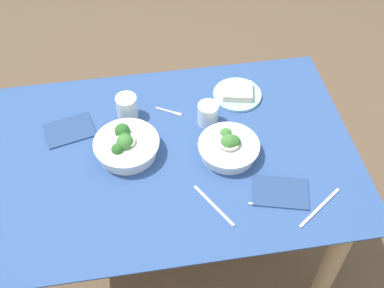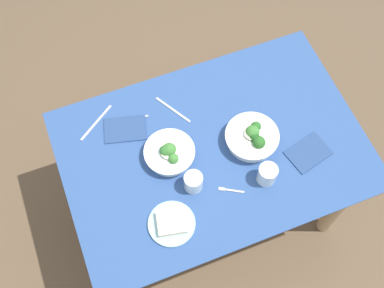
% 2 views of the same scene
% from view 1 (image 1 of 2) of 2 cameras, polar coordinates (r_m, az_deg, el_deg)
% --- Properties ---
extents(ground_plane, '(6.00, 6.00, 0.00)m').
position_cam_1_polar(ground_plane, '(2.32, -1.58, -12.50)').
color(ground_plane, brown).
extents(dining_table, '(1.29, 0.87, 0.72)m').
position_cam_1_polar(dining_table, '(1.81, -1.98, -3.43)').
color(dining_table, '#2D4C84').
rests_on(dining_table, ground_plane).
extents(broccoli_bowl_far, '(0.23, 0.23, 0.10)m').
position_cam_1_polar(broccoli_bowl_far, '(1.70, -7.74, -0.19)').
color(broccoli_bowl_far, white).
rests_on(broccoli_bowl_far, dining_table).
extents(broccoli_bowl_near, '(0.22, 0.22, 0.09)m').
position_cam_1_polar(broccoli_bowl_near, '(1.69, 4.34, -0.37)').
color(broccoli_bowl_near, white).
rests_on(broccoli_bowl_near, dining_table).
extents(bread_side_plate, '(0.19, 0.19, 0.04)m').
position_cam_1_polar(bread_side_plate, '(1.91, 5.35, 5.97)').
color(bread_side_plate, '#99C6D1').
rests_on(bread_side_plate, dining_table).
extents(water_glass_center, '(0.08, 0.08, 0.09)m').
position_cam_1_polar(water_glass_center, '(1.78, 1.89, 3.56)').
color(water_glass_center, silver).
rests_on(water_glass_center, dining_table).
extents(water_glass_side, '(0.08, 0.08, 0.09)m').
position_cam_1_polar(water_glass_side, '(1.82, -7.66, 4.34)').
color(water_glass_side, silver).
rests_on(water_glass_side, dining_table).
extents(fork_by_far_bowl, '(0.10, 0.03, 0.00)m').
position_cam_1_polar(fork_by_far_bowl, '(1.60, 8.73, -7.06)').
color(fork_by_far_bowl, '#B7B7BC').
rests_on(fork_by_far_bowl, dining_table).
extents(fork_by_near_bowl, '(0.10, 0.06, 0.00)m').
position_cam_1_polar(fork_by_near_bowl, '(1.85, -2.61, 3.81)').
color(fork_by_near_bowl, '#B7B7BC').
rests_on(fork_by_near_bowl, dining_table).
extents(table_knife_left, '(0.18, 0.13, 0.00)m').
position_cam_1_polar(table_knife_left, '(1.63, 14.81, -7.22)').
color(table_knife_left, '#B7B7BC').
rests_on(table_knife_left, dining_table).
extents(table_knife_right, '(0.11, 0.17, 0.00)m').
position_cam_1_polar(table_knife_right, '(1.58, 2.57, -7.24)').
color(table_knife_right, '#B7B7BC').
rests_on(table_knife_right, dining_table).
extents(napkin_folded_upper, '(0.20, 0.17, 0.01)m').
position_cam_1_polar(napkin_folded_upper, '(1.83, -14.22, 1.59)').
color(napkin_folded_upper, navy).
rests_on(napkin_folded_upper, dining_table).
extents(napkin_folded_lower, '(0.21, 0.17, 0.01)m').
position_cam_1_polar(napkin_folded_lower, '(1.63, 10.39, -5.59)').
color(napkin_folded_lower, navy).
rests_on(napkin_folded_lower, dining_table).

